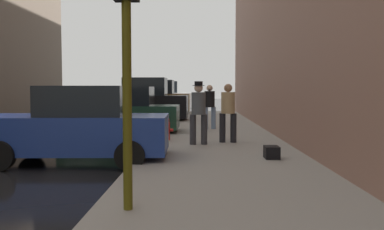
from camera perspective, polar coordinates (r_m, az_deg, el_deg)
name	(u,v)px	position (r m, az deg, el deg)	size (l,w,h in m)	color
sidewalk	(224,161)	(9.77, 4.23, -6.20)	(4.00, 40.00, 0.15)	gray
parked_blue_sedan	(78,127)	(10.19, -14.99, -1.52)	(4.24, 2.14, 1.79)	navy
parked_dark_green_sedan	(122,112)	(15.79, -9.32, 0.34)	(4.23, 2.11, 1.79)	#193828
parked_black_suv	(142,102)	(21.49, -6.63, 1.71)	(4.65, 2.15, 2.25)	black
parked_bronze_suv	(155,99)	(27.64, -4.98, 2.14)	(4.66, 2.18, 2.25)	brown
parked_white_van	(162,97)	(32.93, -4.05, 2.38)	(4.67, 2.20, 2.25)	silver
fire_hydrant	(166,129)	(13.12, -3.45, -1.82)	(0.42, 0.22, 0.70)	red
traffic_light	(126,8)	(5.68, -8.75, 13.90)	(0.32, 0.32, 3.60)	#514C0F
pedestrian_in_jeans	(210,104)	(16.59, 2.36, 1.42)	(0.53, 0.49, 1.71)	#728CB2
pedestrian_with_beanie	(199,110)	(11.99, 0.88, 0.73)	(0.52, 0.44, 1.78)	#333338
pedestrian_in_tan_coat	(228,110)	(12.50, 4.83, 0.69)	(0.51, 0.43, 1.71)	black
duffel_bag	(272,152)	(9.84, 10.58, -4.91)	(0.32, 0.44, 0.28)	black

